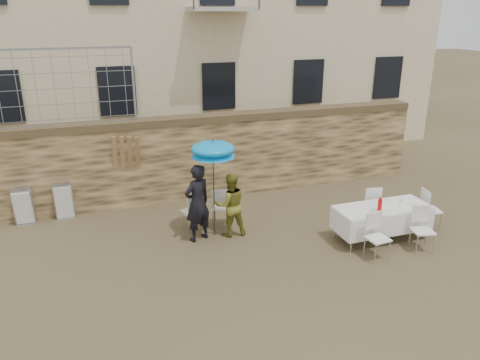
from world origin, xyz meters
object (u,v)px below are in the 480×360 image
object	(u,v)px
couple_chair_right	(221,206)
chair_stack_left	(24,203)
couple_chair_left	(192,210)
table_chair_back	(369,204)
umbrella	(213,152)
table_chair_front_left	(378,237)
man_suit	(197,203)
banquet_table	(383,208)
table_chair_front_right	(423,230)
woman_dress	(230,205)
chair_stack_right	(64,199)
soda_bottle	(380,205)
table_chair_side	(431,209)

from	to	relation	value
couple_chair_right	chair_stack_left	bearing A→B (deg)	3.22
couple_chair_left	table_chair_back	distance (m)	4.19
umbrella	table_chair_front_left	size ratio (longest dim) A/B	2.18
man_suit	umbrella	bearing A→B (deg)	170.57
banquet_table	table_chair_front_left	bearing A→B (deg)	-128.66
banquet_table	table_chair_front_right	bearing A→B (deg)	-56.31
woman_dress	umbrella	world-z (taller)	umbrella
banquet_table	table_chair_front_left	distance (m)	0.99
chair_stack_right	soda_bottle	bearing A→B (deg)	-29.35
soda_bottle	chair_stack_left	size ratio (longest dim) A/B	0.28
table_chair_front_right	table_chair_back	distance (m)	1.58
chair_stack_left	chair_stack_right	xyz separation A→B (m)	(0.90, 0.00, 0.00)
umbrella	soda_bottle	bearing A→B (deg)	-24.52
umbrella	soda_bottle	distance (m)	3.75
man_suit	soda_bottle	world-z (taller)	man_suit
couple_chair_left	umbrella	bearing A→B (deg)	116.72
umbrella	couple_chair_left	distance (m)	1.61
soda_bottle	woman_dress	bearing A→B (deg)	154.51
soda_bottle	table_chair_front_left	size ratio (longest dim) A/B	0.27
woman_dress	table_chair_side	bearing A→B (deg)	167.55
soda_bottle	table_chair_front_left	bearing A→B (deg)	-123.69
soda_bottle	couple_chair_left	bearing A→B (deg)	152.12
man_suit	banquet_table	world-z (taller)	man_suit
table_chair_front_right	man_suit	bearing A→B (deg)	168.02
table_chair_front_left	table_chair_front_right	bearing A→B (deg)	-5.30
man_suit	chair_stack_right	world-z (taller)	man_suit
umbrella	chair_stack_right	distance (m)	4.16
couple_chair_right	table_chair_front_left	size ratio (longest dim) A/B	1.00
chair_stack_right	umbrella	bearing A→B (deg)	-33.82
woman_dress	table_chair_back	size ratio (longest dim) A/B	1.54
man_suit	couple_chair_left	distance (m)	0.68
man_suit	couple_chair_right	distance (m)	0.97
chair_stack_left	couple_chair_right	bearing A→B (deg)	-21.13
woman_dress	chair_stack_left	size ratio (longest dim) A/B	1.61
table_chair_side	table_chair_front_right	bearing A→B (deg)	144.26
couple_chair_left	soda_bottle	distance (m)	4.17
umbrella	chair_stack_left	size ratio (longest dim) A/B	2.27
woman_dress	chair_stack_right	bearing A→B (deg)	-30.57
man_suit	soda_bottle	bearing A→B (deg)	135.77
umbrella	soda_bottle	xyz separation A→B (m)	(3.27, -1.49, -1.07)
umbrella	table_chair_side	bearing A→B (deg)	-14.31
umbrella	chair_stack_right	size ratio (longest dim) A/B	2.27
soda_bottle	couple_chair_right	bearing A→B (deg)	146.82
couple_chair_left	banquet_table	bearing A→B (deg)	140.24
man_suit	umbrella	distance (m)	1.17
chair_stack_right	table_chair_front_left	bearing A→B (deg)	-34.90
table_chair_front_left	chair_stack_left	size ratio (longest dim) A/B	1.04
umbrella	banquet_table	xyz separation A→B (m)	(3.47, -1.34, -1.24)
soda_bottle	table_chair_back	xyz separation A→B (m)	(0.40, 0.95, -0.43)
table_chair_front_left	table_chair_front_right	size ratio (longest dim) A/B	1.00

